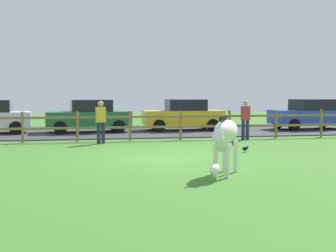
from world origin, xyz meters
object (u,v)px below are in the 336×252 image
at_px(parked_car_green, 89,116).
at_px(visitor_left_of_tree, 101,120).
at_px(parked_car_blue, 310,114).
at_px(zebra, 225,136).
at_px(visitor_right_of_tree, 245,118).
at_px(parked_car_yellow, 183,114).
at_px(crow_on_grass, 245,149).

xyz_separation_m(parked_car_green, visitor_left_of_tree, (0.44, -4.73, 0.06)).
bearing_deg(visitor_left_of_tree, parked_car_blue, 22.44).
height_order(zebra, visitor_right_of_tree, visitor_right_of_tree).
bearing_deg(parked_car_blue, parked_car_yellow, 175.19).
height_order(parked_car_yellow, visitor_left_of_tree, visitor_left_of_tree).
distance_m(visitor_left_of_tree, visitor_right_of_tree, 5.96).
xyz_separation_m(crow_on_grass, parked_car_blue, (6.35, 7.91, 0.72)).
xyz_separation_m(zebra, parked_car_yellow, (1.62, 12.33, -0.08)).
distance_m(parked_car_yellow, parked_car_green, 4.75).
relative_size(crow_on_grass, visitor_right_of_tree, 0.13).
height_order(parked_car_yellow, parked_car_green, same).
bearing_deg(crow_on_grass, parked_car_yellow, 91.82).
bearing_deg(parked_car_green, parked_car_yellow, 4.09).
height_order(parked_car_green, visitor_left_of_tree, visitor_left_of_tree).
relative_size(zebra, parked_car_blue, 0.41).
height_order(parked_car_yellow, visitor_right_of_tree, visitor_right_of_tree).
height_order(visitor_left_of_tree, visitor_right_of_tree, same).
distance_m(crow_on_grass, visitor_left_of_tree, 5.75).
height_order(zebra, parked_car_yellow, parked_car_yellow).
relative_size(parked_car_blue, visitor_right_of_tree, 2.51).
xyz_separation_m(crow_on_grass, parked_car_green, (-5.01, 8.13, 0.72)).
xyz_separation_m(parked_car_blue, visitor_right_of_tree, (-4.98, -4.07, 0.06)).
distance_m(zebra, crow_on_grass, 4.38).
distance_m(parked_car_blue, visitor_right_of_tree, 6.43).
bearing_deg(crow_on_grass, zebra, -116.03).
relative_size(crow_on_grass, parked_car_yellow, 0.05).
bearing_deg(parked_car_blue, zebra, -124.96).
relative_size(crow_on_grass, visitor_left_of_tree, 0.13).
bearing_deg(parked_car_yellow, parked_car_blue, -4.81).
distance_m(zebra, parked_car_green, 12.39).
distance_m(zebra, parked_car_yellow, 12.44).
bearing_deg(parked_car_green, visitor_right_of_tree, -33.93).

